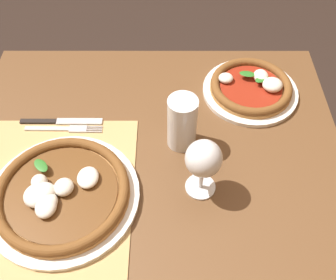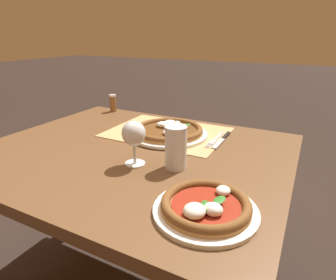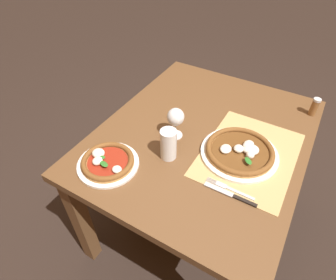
{
  "view_description": "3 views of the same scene",
  "coord_description": "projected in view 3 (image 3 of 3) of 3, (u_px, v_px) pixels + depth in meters",
  "views": [
    {
      "loc": [
        0.4,
        0.04,
        1.51
      ],
      "look_at": [
        -0.18,
        0.04,
        0.79
      ],
      "focal_mm": 42.0,
      "sensor_mm": 36.0,
      "label": 1
    },
    {
      "loc": [
        -0.58,
        0.84,
        1.16
      ],
      "look_at": [
        -0.19,
        0.07,
        0.83
      ],
      "focal_mm": 30.0,
      "sensor_mm": 36.0,
      "label": 2
    },
    {
      "loc": [
        -0.97,
        -0.37,
        1.64
      ],
      "look_at": [
        -0.22,
        0.07,
        0.84
      ],
      "focal_mm": 30.0,
      "sensor_mm": 36.0,
      "label": 3
    }
  ],
  "objects": [
    {
      "name": "ground_plane",
      "position": [
        194.0,
        217.0,
        1.86
      ],
      "size": [
        24.0,
        24.0,
        0.0
      ],
      "primitive_type": "plane",
      "color": "black"
    },
    {
      "name": "dining_table",
      "position": [
        202.0,
        149.0,
        1.43
      ],
      "size": [
        1.16,
        0.95,
        0.74
      ],
      "color": "brown",
      "rests_on": "ground"
    },
    {
      "name": "paper_placemat",
      "position": [
        249.0,
        154.0,
        1.25
      ],
      "size": [
        0.52,
        0.39,
        0.0
      ],
      "primitive_type": "cube",
      "color": "tan",
      "rests_on": "dining_table"
    },
    {
      "name": "pizza_near",
      "position": [
        240.0,
        151.0,
        1.24
      ],
      "size": [
        0.34,
        0.34,
        0.05
      ],
      "color": "silver",
      "rests_on": "paper_placemat"
    },
    {
      "name": "pizza_far",
      "position": [
        107.0,
        162.0,
        1.19
      ],
      "size": [
        0.26,
        0.26,
        0.05
      ],
      "color": "silver",
      "rests_on": "dining_table"
    },
    {
      "name": "wine_glass",
      "position": [
        176.0,
        118.0,
        1.28
      ],
      "size": [
        0.08,
        0.08,
        0.16
      ],
      "color": "silver",
      "rests_on": "dining_table"
    },
    {
      "name": "pint_glass",
      "position": [
        168.0,
        145.0,
        1.2
      ],
      "size": [
        0.07,
        0.07,
        0.15
      ],
      "color": "silver",
      "rests_on": "dining_table"
    },
    {
      "name": "fork",
      "position": [
        230.0,
        189.0,
        1.11
      ],
      "size": [
        0.02,
        0.2,
        0.0
      ],
      "color": "#B7B7BC",
      "rests_on": "paper_placemat"
    },
    {
      "name": "knife",
      "position": [
        230.0,
        194.0,
        1.09
      ],
      "size": [
        0.02,
        0.22,
        0.01
      ],
      "color": "black",
      "rests_on": "paper_placemat"
    },
    {
      "name": "pepper_shaker",
      "position": [
        314.0,
        107.0,
        1.44
      ],
      "size": [
        0.04,
        0.04,
        0.1
      ],
      "color": "brown",
      "rests_on": "dining_table"
    }
  ]
}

